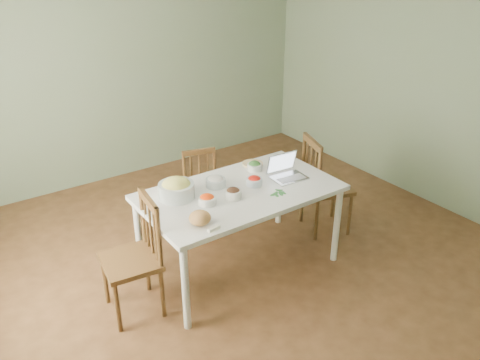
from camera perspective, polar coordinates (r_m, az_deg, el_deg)
floor at (r=4.77m, az=0.47°, el=-9.45°), size 5.00×5.00×0.00m
wall_back at (r=6.26m, az=-13.13°, el=12.33°), size 5.00×0.00×2.70m
wall_right at (r=5.88m, az=21.21°, el=10.38°), size 0.00×5.00×2.70m
dining_table at (r=4.48m, az=0.00°, el=-5.81°), size 1.73×0.97×0.81m
chair_far at (r=5.06m, az=-4.18°, el=-1.58°), size 0.46×0.45×0.86m
chair_left at (r=4.02m, az=-12.73°, el=-8.96°), size 0.48×0.50×1.02m
chair_right at (r=5.11m, az=10.14°, el=-0.52°), size 0.56×0.58×1.03m
bread_boule at (r=3.77m, az=-4.70°, el=-4.43°), size 0.18×0.18×0.11m
butter_stick at (r=3.71m, az=-3.05°, el=-5.68°), size 0.11×0.04×0.03m
bowl_squash at (r=4.16m, az=-7.42°, el=-0.96°), size 0.32×0.32×0.18m
bowl_carrot at (r=4.05m, az=-3.86°, el=-2.28°), size 0.18×0.18×0.08m
bowl_onion at (r=4.34m, az=-2.87°, el=-0.15°), size 0.21×0.21×0.10m
bowl_mushroom at (r=4.13m, az=-0.81°, el=-1.55°), size 0.18×0.18×0.09m
bowl_redpep at (r=4.35m, az=1.68°, el=-0.09°), size 0.18×0.18×0.08m
bowl_broccoli at (r=4.64m, az=1.71°, el=1.65°), size 0.18×0.18×0.09m
flatbread at (r=4.77m, az=1.46°, el=1.91°), size 0.24×0.24×0.02m
basil_bunch at (r=4.23m, az=4.32°, el=-1.48°), size 0.17×0.17×0.02m
laptop at (r=4.47m, az=5.82°, el=1.41°), size 0.33×0.29×0.21m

